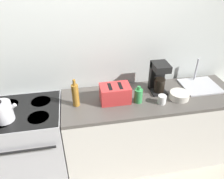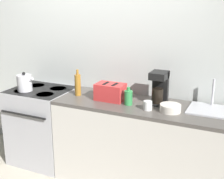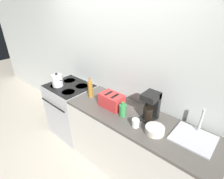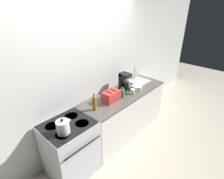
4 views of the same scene
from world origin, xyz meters
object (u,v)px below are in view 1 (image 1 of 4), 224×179
object	(u,v)px
bottle_green	(138,95)
bowl	(179,95)
kettle	(3,112)
bottle_amber	(75,95)
toaster	(115,93)
coffee_maker	(159,76)
cup_white	(162,99)
stove	(32,143)

from	to	relation	value
bottle_green	bowl	distance (m)	0.44
kettle	bottle_amber	xyz separation A→B (m)	(0.64, 0.11, 0.03)
toaster	coffee_maker	size ratio (longest dim) A/B	0.90
kettle	coffee_maker	world-z (taller)	coffee_maker
kettle	bowl	bearing A→B (deg)	1.24
kettle	cup_white	xyz separation A→B (m)	(1.49, -0.01, -0.05)
cup_white	kettle	bearing A→B (deg)	179.58
toaster	stove	bearing A→B (deg)	-179.95
bottle_amber	bowl	distance (m)	1.06
toaster	bottle_amber	size ratio (longest dim) A/B	1.03
bowl	cup_white	bearing A→B (deg)	-167.15
stove	toaster	world-z (taller)	toaster
kettle	bottle_amber	distance (m)	0.65
bottle_green	bottle_amber	xyz separation A→B (m)	(-0.62, 0.05, 0.05)
coffee_maker	bottle_green	size ratio (longest dim) A/B	1.84
bottle_amber	cup_white	size ratio (longest dim) A/B	3.26
bottle_green	cup_white	size ratio (longest dim) A/B	2.04
toaster	cup_white	bearing A→B (deg)	-15.44
kettle	bowl	world-z (taller)	kettle
kettle	toaster	size ratio (longest dim) A/B	0.75
toaster	bottle_amber	bearing A→B (deg)	-179.27
coffee_maker	cup_white	world-z (taller)	coffee_maker
bottle_amber	cup_white	world-z (taller)	bottle_amber
bottle_amber	cup_white	distance (m)	0.86
stove	bottle_green	xyz separation A→B (m)	(1.13, -0.06, 0.52)
cup_white	bowl	world-z (taller)	cup_white
coffee_maker	cup_white	size ratio (longest dim) A/B	3.75
bowl	bottle_green	bearing A→B (deg)	177.60
bottle_amber	cup_white	bearing A→B (deg)	-8.11
stove	bottle_green	bearing A→B (deg)	-2.97
toaster	bottle_amber	xyz separation A→B (m)	(-0.39, -0.01, 0.03)
stove	bowl	world-z (taller)	bowl
stove	kettle	distance (m)	0.56
cup_white	toaster	bearing A→B (deg)	164.56
toaster	bottle_green	world-z (taller)	bottle_green
kettle	cup_white	bearing A→B (deg)	-0.42
bottle_green	toaster	bearing A→B (deg)	165.27
kettle	cup_white	distance (m)	1.49
stove	coffee_maker	size ratio (longest dim) A/B	2.73
stove	bowl	distance (m)	1.64
bottle_green	coffee_maker	bearing A→B (deg)	32.66
bottle_amber	bowl	xyz separation A→B (m)	(1.05, -0.07, -0.09)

